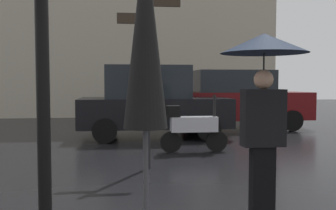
% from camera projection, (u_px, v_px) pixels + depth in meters
% --- Properties ---
extents(folded_patio_umbrella_far, '(0.49, 0.49, 2.51)m').
position_uv_depth(folded_patio_umbrella_far, '(145.00, 56.00, 2.51)').
color(folded_patio_umbrella_far, black).
rests_on(folded_patio_umbrella_far, ground).
extents(pedestrian_with_umbrella, '(0.97, 0.97, 2.03)m').
position_uv_depth(pedestrian_with_umbrella, '(264.00, 75.00, 4.13)').
color(pedestrian_with_umbrella, black).
rests_on(pedestrian_with_umbrella, ground).
extents(parked_scooter, '(1.46, 0.32, 1.23)m').
position_uv_depth(parked_scooter, '(192.00, 127.00, 8.02)').
color(parked_scooter, black).
rests_on(parked_scooter, ground).
extents(parked_car_left, '(4.04, 1.93, 1.96)m').
position_uv_depth(parked_car_left, '(152.00, 102.00, 10.22)').
color(parked_car_left, black).
rests_on(parked_car_left, ground).
extents(parked_car_right, '(4.47, 1.83, 1.91)m').
position_uv_depth(parked_car_right, '(237.00, 99.00, 12.26)').
color(parked_car_right, '#590C0F').
rests_on(parked_car_right, ground).
extents(street_signpost, '(1.08, 0.08, 3.13)m').
position_uv_depth(street_signpost, '(148.00, 59.00, 6.40)').
color(street_signpost, black).
rests_on(street_signpost, ground).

